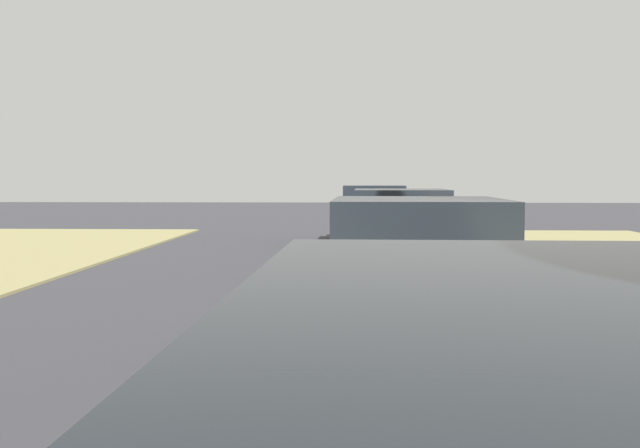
{
  "coord_description": "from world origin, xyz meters",
  "views": [
    {
      "loc": [
        1.6,
        4.49,
        1.77
      ],
      "look_at": [
        1.24,
        12.54,
        1.29
      ],
      "focal_mm": 43.18,
      "sensor_mm": 36.0,
      "label": 1
    }
  ],
  "objects": [
    {
      "name": "parked_sedan_navy",
      "position": [
        2.14,
        25.11,
        0.72
      ],
      "size": [
        2.0,
        4.43,
        1.57
      ],
      "color": "navy",
      "rests_on": "ground"
    },
    {
      "name": "parked_sedan_tan",
      "position": [
        2.22,
        12.05,
        0.72
      ],
      "size": [
        2.0,
        4.43,
        1.57
      ],
      "color": "tan",
      "rests_on": "ground"
    },
    {
      "name": "parked_sedan_white",
      "position": [
        2.42,
        18.13,
        0.72
      ],
      "size": [
        2.0,
        4.43,
        1.57
      ],
      "color": "white",
      "rests_on": "ground"
    }
  ]
}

